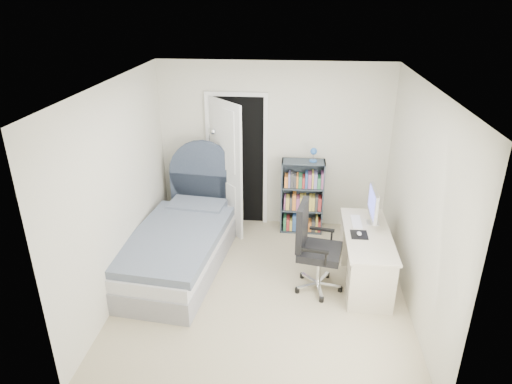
# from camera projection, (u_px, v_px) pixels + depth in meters

# --- Properties ---
(room_shell) EXTENTS (3.50, 3.70, 2.60)m
(room_shell) POSITION_uv_depth(u_px,v_px,m) (264.00, 196.00, 5.15)
(room_shell) COLOR tan
(room_shell) RESTS_ON ground
(door) EXTENTS (0.92, 0.64, 2.06)m
(door) POSITION_uv_depth(u_px,v_px,m) (230.00, 164.00, 6.74)
(door) COLOR black
(door) RESTS_ON ground
(bed) EXTENTS (1.31, 2.39, 1.41)m
(bed) POSITION_uv_depth(u_px,v_px,m) (181.00, 242.00, 6.05)
(bed) COLOR gray
(bed) RESTS_ON ground
(nightstand) EXTENTS (0.36, 0.36, 0.54)m
(nightstand) POSITION_uv_depth(u_px,v_px,m) (198.00, 204.00, 7.06)
(nightstand) COLOR tan
(nightstand) RESTS_ON ground
(floor_lamp) EXTENTS (0.22, 0.22, 1.57)m
(floor_lamp) POSITION_uv_depth(u_px,v_px,m) (213.00, 187.00, 6.95)
(floor_lamp) COLOR silver
(floor_lamp) RESTS_ON ground
(bookcase) EXTENTS (0.63, 0.27, 1.34)m
(bookcase) POSITION_uv_depth(u_px,v_px,m) (303.00, 199.00, 6.82)
(bookcase) COLOR #37424C
(bookcase) RESTS_ON ground
(desk) EXTENTS (0.56, 1.39, 1.14)m
(desk) POSITION_uv_depth(u_px,v_px,m) (366.00, 255.00, 5.67)
(desk) COLOR beige
(desk) RESTS_ON ground
(office_chair) EXTENTS (0.60, 0.62, 1.13)m
(office_chair) POSITION_uv_depth(u_px,v_px,m) (313.00, 243.00, 5.43)
(office_chair) COLOR silver
(office_chair) RESTS_ON ground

